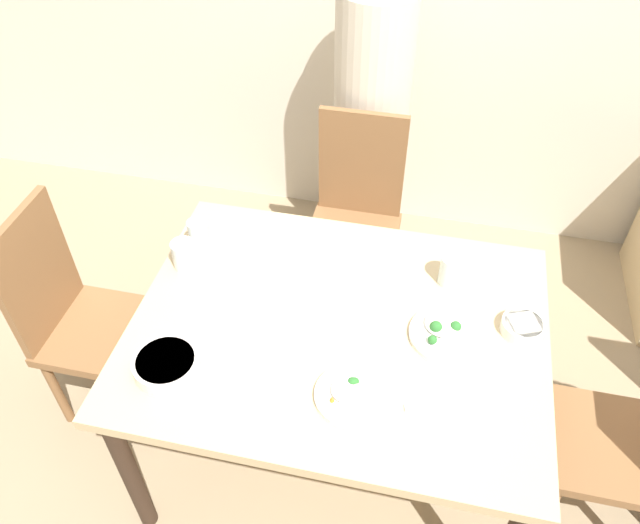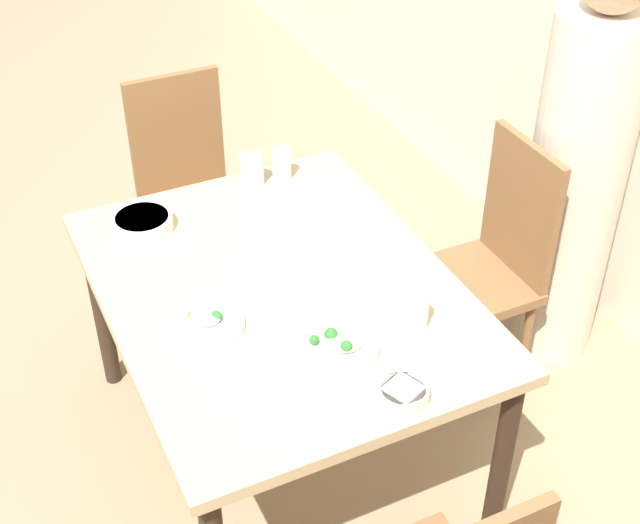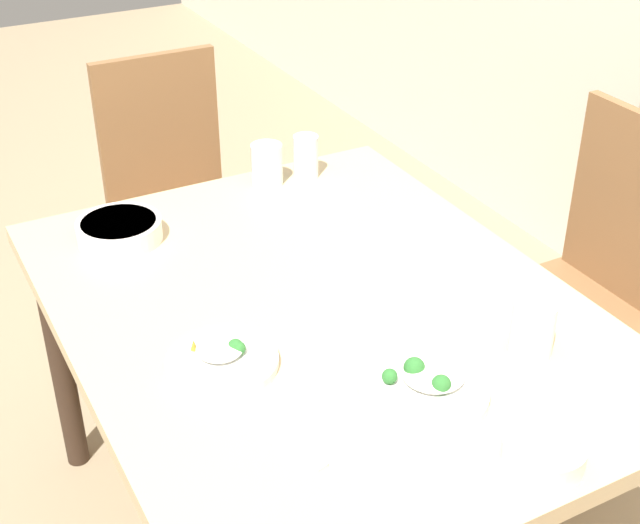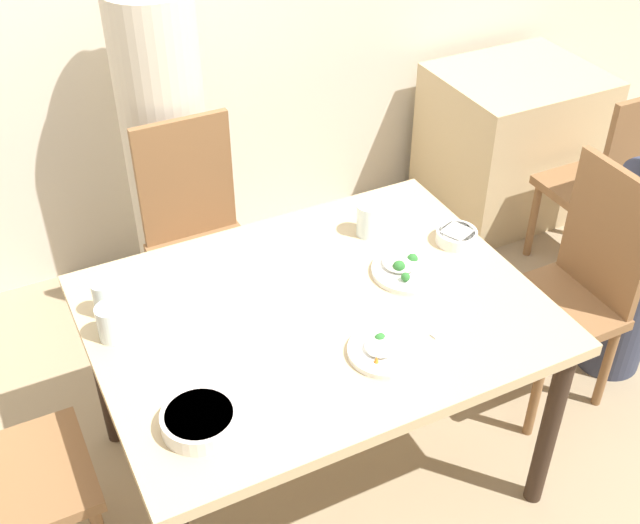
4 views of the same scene
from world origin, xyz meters
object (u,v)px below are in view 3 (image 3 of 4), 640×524
at_px(bowl_curry, 119,230).
at_px(glass_water_tall, 267,164).
at_px(chair_adult_spot, 586,280).
at_px(plate_rice_adult, 426,386).

relative_size(bowl_curry, glass_water_tall, 1.82).
bearing_deg(bowl_curry, glass_water_tall, 104.02).
relative_size(chair_adult_spot, bowl_curry, 4.76).
bearing_deg(plate_rice_adult, bowl_curry, -158.63).
height_order(bowl_curry, glass_water_tall, glass_water_tall).
relative_size(chair_adult_spot, glass_water_tall, 8.65).
xyz_separation_m(bowl_curry, plate_rice_adult, (0.81, 0.32, -0.01)).
height_order(chair_adult_spot, plate_rice_adult, chair_adult_spot).
bearing_deg(bowl_curry, plate_rice_adult, 21.37).
distance_m(bowl_curry, plate_rice_adult, 0.87).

